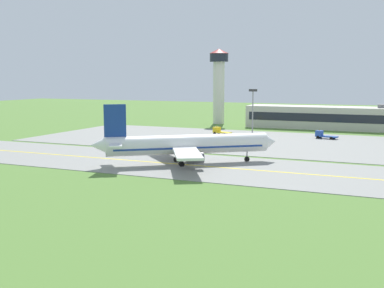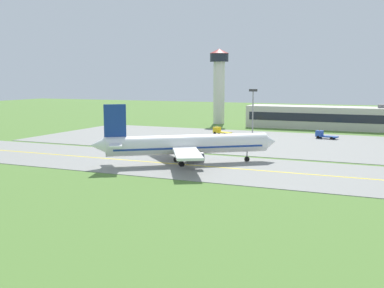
{
  "view_description": "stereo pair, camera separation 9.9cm",
  "coord_description": "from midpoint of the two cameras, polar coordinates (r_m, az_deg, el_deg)",
  "views": [
    {
      "loc": [
        42.4,
        -89.59,
        17.87
      ],
      "look_at": [
        2.08,
        3.32,
        4.0
      ],
      "focal_mm": 45.17,
      "sensor_mm": 36.0,
      "label": 1
    },
    {
      "loc": [
        42.49,
        -89.55,
        17.87
      ],
      "look_at": [
        2.08,
        3.32,
        4.0
      ],
      "focal_mm": 45.17,
      "sensor_mm": 36.0,
      "label": 2
    }
  ],
  "objects": [
    {
      "name": "ground_plane",
      "position": [
        100.72,
        -1.87,
        -2.43
      ],
      "size": [
        500.0,
        500.0,
        0.0
      ],
      "primitive_type": "plane",
      "color": "#517A33"
    },
    {
      "name": "service_truck_catering",
      "position": [
        153.35,
        3.27,
        1.54
      ],
      "size": [
        6.71,
        4.16,
        2.59
      ],
      "color": "yellow",
      "rests_on": "ground"
    },
    {
      "name": "taxiway_centreline",
      "position": [
        100.7,
        -1.87,
        -2.37
      ],
      "size": [
        220.0,
        0.6,
        0.01
      ],
      "primitive_type": "cube",
      "color": "yellow",
      "rests_on": "taxiway_strip"
    },
    {
      "name": "service_truck_fuel",
      "position": [
        147.91,
        15.22,
        1.05
      ],
      "size": [
        6.7,
        3.55,
        2.59
      ],
      "color": "#264CA5",
      "rests_on": "ground"
    },
    {
      "name": "control_tower",
      "position": [
        190.35,
        3.17,
        7.65
      ],
      "size": [
        7.6,
        7.6,
        29.12
      ],
      "color": "silver",
      "rests_on": "ground"
    },
    {
      "name": "apron_pad",
      "position": [
        136.68,
        9.52,
        0.2
      ],
      "size": [
        140.0,
        52.0,
        0.1
      ],
      "primitive_type": "cube",
      "color": "gray",
      "rests_on": "ground"
    },
    {
      "name": "terminal_building",
      "position": [
        177.08,
        17.35,
        2.94
      ],
      "size": [
        66.77,
        12.94,
        9.07
      ],
      "color": "beige",
      "rests_on": "ground"
    },
    {
      "name": "airplane_lead",
      "position": [
        100.28,
        -0.75,
        -0.08
      ],
      "size": [
        33.73,
        29.08,
        12.7
      ],
      "color": "white",
      "rests_on": "ground"
    },
    {
      "name": "taxiway_strip",
      "position": [
        100.71,
        -1.87,
        -2.4
      ],
      "size": [
        240.0,
        28.0,
        0.1
      ],
      "primitive_type": "cube",
      "color": "gray",
      "rests_on": "ground"
    },
    {
      "name": "apron_light_mast",
      "position": [
        141.78,
        7.17,
        4.28
      ],
      "size": [
        2.4,
        0.5,
        14.7
      ],
      "color": "gray",
      "rests_on": "ground"
    }
  ]
}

